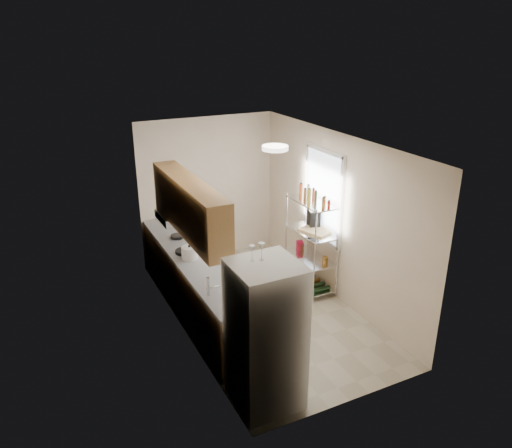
{
  "coord_description": "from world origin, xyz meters",
  "views": [
    {
      "loc": [
        -3.0,
        -5.84,
        4.01
      ],
      "look_at": [
        -0.0,
        0.25,
        1.32
      ],
      "focal_mm": 35.0,
      "sensor_mm": 36.0,
      "label": 1
    }
  ],
  "objects_px": {
    "cutting_board": "(316,231)",
    "espresso_machine": "(314,218)",
    "frying_pan_large": "(184,251)",
    "refrigerator": "(265,336)",
    "rice_cooker": "(189,253)"
  },
  "relations": [
    {
      "from": "frying_pan_large",
      "to": "cutting_board",
      "type": "bearing_deg",
      "value": -26.16
    },
    {
      "from": "frying_pan_large",
      "to": "cutting_board",
      "type": "xyz_separation_m",
      "value": [
        2.05,
        -0.39,
        0.1
      ]
    },
    {
      "from": "refrigerator",
      "to": "rice_cooker",
      "type": "distance_m",
      "value": 2.16
    },
    {
      "from": "rice_cooker",
      "to": "espresso_machine",
      "type": "height_order",
      "value": "espresso_machine"
    },
    {
      "from": "refrigerator",
      "to": "rice_cooker",
      "type": "xyz_separation_m",
      "value": [
        -0.12,
        2.15,
        0.12
      ]
    },
    {
      "from": "frying_pan_large",
      "to": "cutting_board",
      "type": "relative_size",
      "value": 0.55
    },
    {
      "from": "rice_cooker",
      "to": "frying_pan_large",
      "type": "xyz_separation_m",
      "value": [
        -0.01,
        0.23,
        -0.07
      ]
    },
    {
      "from": "rice_cooker",
      "to": "frying_pan_large",
      "type": "relative_size",
      "value": 0.88
    },
    {
      "from": "espresso_machine",
      "to": "cutting_board",
      "type": "bearing_deg",
      "value": -92.24
    },
    {
      "from": "frying_pan_large",
      "to": "espresso_machine",
      "type": "height_order",
      "value": "espresso_machine"
    },
    {
      "from": "cutting_board",
      "to": "espresso_machine",
      "type": "distance_m",
      "value": 0.26
    },
    {
      "from": "cutting_board",
      "to": "espresso_machine",
      "type": "relative_size",
      "value": 1.59
    },
    {
      "from": "refrigerator",
      "to": "cutting_board",
      "type": "bearing_deg",
      "value": 45.92
    },
    {
      "from": "cutting_board",
      "to": "refrigerator",
      "type": "bearing_deg",
      "value": -134.08
    },
    {
      "from": "refrigerator",
      "to": "frying_pan_large",
      "type": "distance_m",
      "value": 2.39
    }
  ]
}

